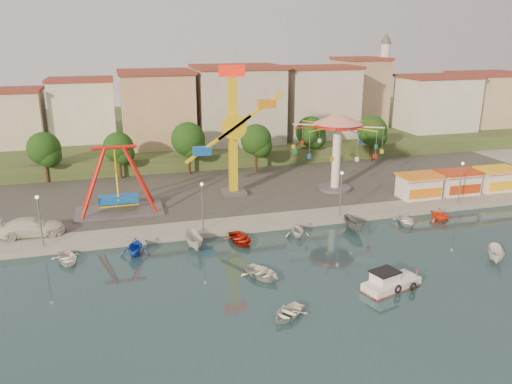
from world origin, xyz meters
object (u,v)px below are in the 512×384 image
object	(u,v)px
cabin_motorboat	(390,283)
kamikaze_tower	(237,136)
wave_swinger	(337,134)
skiff	(496,254)
rowboat_a	(262,273)
pirate_ship_ride	(117,181)
van	(32,227)

from	to	relation	value
cabin_motorboat	kamikaze_tower	bearing A→B (deg)	87.46
wave_swinger	skiff	bearing A→B (deg)	-75.91
rowboat_a	pirate_ship_ride	bearing A→B (deg)	94.09
kamikaze_tower	cabin_motorboat	world-z (taller)	kamikaze_tower
wave_swinger	van	bearing A→B (deg)	-170.55
pirate_ship_ride	cabin_motorboat	distance (m)	32.81
van	rowboat_a	bearing A→B (deg)	-125.31
van	skiff	bearing A→B (deg)	-112.34
kamikaze_tower	wave_swinger	distance (m)	13.25
kamikaze_tower	van	world-z (taller)	kamikaze_tower
wave_swinger	cabin_motorboat	bearing A→B (deg)	-104.40
pirate_ship_ride	cabin_motorboat	world-z (taller)	pirate_ship_ride
pirate_ship_ride	kamikaze_tower	size ratio (longest dim) A/B	0.61
wave_swinger	rowboat_a	xyz separation A→B (m)	(-16.39, -20.68, -7.79)
cabin_motorboat	van	xyz separation A→B (m)	(-30.50, 19.50, 1.04)
kamikaze_tower	cabin_motorboat	xyz separation A→B (m)	(6.56, -27.34, -7.88)
rowboat_a	wave_swinger	bearing A→B (deg)	24.41
rowboat_a	skiff	world-z (taller)	skiff
wave_swinger	rowboat_a	world-z (taller)	wave_swinger
kamikaze_tower	van	distance (m)	26.10
pirate_ship_ride	wave_swinger	bearing A→B (deg)	2.59
cabin_motorboat	rowboat_a	size ratio (longest dim) A/B	1.42
kamikaze_tower	rowboat_a	distance (m)	23.95
cabin_motorboat	skiff	xyz separation A→B (m)	(12.51, 2.06, 0.20)
kamikaze_tower	skiff	bearing A→B (deg)	-52.96
pirate_ship_ride	cabin_motorboat	bearing A→B (deg)	-48.48
pirate_ship_ride	cabin_motorboat	xyz separation A→B (m)	(21.60, -24.39, -3.91)
kamikaze_tower	van	xyz separation A→B (m)	(-23.94, -7.84, -6.84)
pirate_ship_ride	wave_swinger	world-z (taller)	wave_swinger
pirate_ship_ride	van	xyz separation A→B (m)	(-8.90, -4.90, -2.86)
wave_swinger	cabin_motorboat	world-z (taller)	wave_swinger
kamikaze_tower	van	bearing A→B (deg)	-161.86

